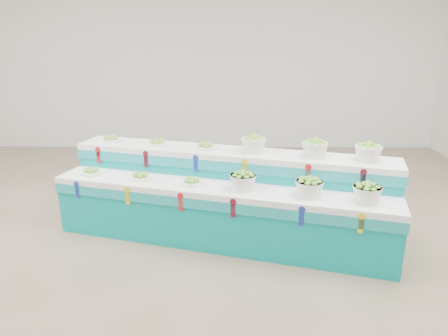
{
  "coord_description": "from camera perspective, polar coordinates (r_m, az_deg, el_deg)",
  "views": [
    {
      "loc": [
        0.45,
        -3.91,
        2.3
      ],
      "look_at": [
        0.41,
        0.64,
        0.87
      ],
      "focal_mm": 32.49,
      "sensor_mm": 36.0,
      "label": 1
    }
  ],
  "objects": [
    {
      "name": "basket_upper_left",
      "position": [
        4.87,
        4.16,
        3.42
      ],
      "size": [
        0.36,
        0.36,
        0.21
      ],
      "primitive_type": null,
      "rotation": [
        0.0,
        0.0,
        -0.28
      ],
      "color": "silver",
      "rests_on": "display_stand"
    },
    {
      "name": "plate_upper_right",
      "position": [
        5.04,
        -2.58,
        3.24
      ],
      "size": [
        0.32,
        0.32,
        0.09
      ],
      "primitive_type": "cylinder",
      "rotation": [
        0.0,
        0.0,
        -0.28
      ],
      "color": "white",
      "rests_on": "display_stand"
    },
    {
      "name": "basket_upper_right",
      "position": [
        4.77,
        19.63,
        2.14
      ],
      "size": [
        0.36,
        0.36,
        0.21
      ],
      "primitive_type": null,
      "rotation": [
        0.0,
        0.0,
        -0.28
      ],
      "color": "silver",
      "rests_on": "display_stand"
    },
    {
      "name": "basket_upper_mid",
      "position": [
        4.77,
        12.68,
        2.74
      ],
      "size": [
        0.36,
        0.36,
        0.21
      ],
      "primitive_type": null,
      "rotation": [
        0.0,
        0.0,
        -0.28
      ],
      "color": "silver",
      "rests_on": "display_stand"
    },
    {
      "name": "ground",
      "position": [
        4.56,
        -5.34,
        -12.94
      ],
      "size": [
        10.0,
        10.0,
        0.0
      ],
      "primitive_type": "plane",
      "color": "brown",
      "rests_on": "ground"
    },
    {
      "name": "plate_lower_mid",
      "position": [
        4.95,
        -11.68,
        -1.02
      ],
      "size": [
        0.32,
        0.32,
        0.09
      ],
      "primitive_type": "cylinder",
      "rotation": [
        0.0,
        0.0,
        -0.28
      ],
      "color": "white",
      "rests_on": "display_stand"
    },
    {
      "name": "display_stand",
      "position": [
        4.89,
        -0.0,
        -4.02
      ],
      "size": [
        4.14,
        2.11,
        1.02
      ],
      "primitive_type": null,
      "rotation": [
        0.0,
        0.0,
        -0.28
      ],
      "color": "#079496",
      "rests_on": "ground"
    },
    {
      "name": "basket_lower_right",
      "position": [
        4.38,
        19.47,
        -3.28
      ],
      "size": [
        0.36,
        0.36,
        0.21
      ],
      "primitive_type": null,
      "rotation": [
        0.0,
        0.0,
        -0.28
      ],
      "color": "silver",
      "rests_on": "display_stand"
    },
    {
      "name": "plate_upper_left",
      "position": [
        5.61,
        -15.63,
        4.08
      ],
      "size": [
        0.32,
        0.32,
        0.09
      ],
      "primitive_type": "cylinder",
      "rotation": [
        0.0,
        0.0,
        -0.28
      ],
      "color": "white",
      "rests_on": "display_stand"
    },
    {
      "name": "basket_lower_left",
      "position": [
        4.49,
        2.69,
        -1.77
      ],
      "size": [
        0.36,
        0.36,
        0.21
      ],
      "primitive_type": null,
      "rotation": [
        0.0,
        0.0,
        -0.28
      ],
      "color": "silver",
      "rests_on": "display_stand"
    },
    {
      "name": "basket_lower_mid",
      "position": [
        4.38,
        11.9,
        -2.63
      ],
      "size": [
        0.36,
        0.36,
        0.21
      ],
      "primitive_type": null,
      "rotation": [
        0.0,
        0.0,
        -0.28
      ],
      "color": "silver",
      "rests_on": "display_stand"
    },
    {
      "name": "back_wall",
      "position": [
        8.93,
        -2.49,
        15.51
      ],
      "size": [
        10.0,
        0.0,
        10.0
      ],
      "primitive_type": "plane",
      "rotation": [
        1.57,
        0.0,
        0.0
      ],
      "color": "silver",
      "rests_on": "ground"
    },
    {
      "name": "plate_upper_mid",
      "position": [
        5.29,
        -9.36,
        3.7
      ],
      "size": [
        0.32,
        0.32,
        0.09
      ],
      "primitive_type": "cylinder",
      "rotation": [
        0.0,
        0.0,
        -0.28
      ],
      "color": "white",
      "rests_on": "display_stand"
    },
    {
      "name": "plate_lower_left",
      "position": [
        5.29,
        -18.17,
        -0.32
      ],
      "size": [
        0.32,
        0.32,
        0.09
      ],
      "primitive_type": "cylinder",
      "rotation": [
        0.0,
        0.0,
        -0.28
      ],
      "color": "white",
      "rests_on": "display_stand"
    },
    {
      "name": "plate_lower_right",
      "position": [
        4.68,
        -4.52,
        -1.77
      ],
      "size": [
        0.32,
        0.32,
        0.09
      ],
      "primitive_type": "cylinder",
      "rotation": [
        0.0,
        0.0,
        -0.28
      ],
      "color": "white",
      "rests_on": "display_stand"
    }
  ]
}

